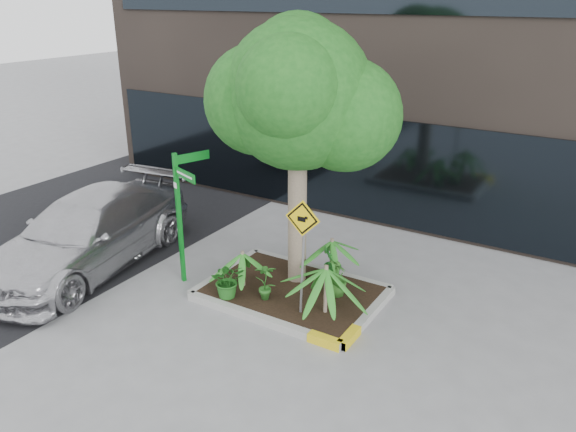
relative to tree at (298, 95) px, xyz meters
The scene contains 14 objects.
ground 3.84m from the tree, 94.05° to the right, with size 80.00×80.00×0.00m, color gray.
asphalt_road 7.59m from the tree, behind, with size 7.00×80.00×0.01m, color black.
planter 3.70m from the tree, 69.42° to the right, with size 3.35×2.36×0.15m.
tree is the anchor object (origin of this frame).
palm_front 3.08m from the tree, 38.06° to the right, with size 1.03×1.03×1.15m.
palm_left 3.13m from the tree, 132.58° to the right, with size 0.82×0.82×0.91m.
palm_back 2.94m from the tree, 40.68° to the left, with size 0.91×0.91×1.01m.
parked_car 5.38m from the tree, 159.97° to the right, with size 2.13×5.23×1.52m, color #B8B7BC.
shrub_a 3.59m from the tree, 119.20° to the right, with size 0.63×0.63×0.69m, color #1D5C1A.
shrub_b 3.40m from the tree, 10.93° to the right, with size 0.40×0.40×0.72m, color #28601C.
shrub_c 3.40m from the tree, 94.84° to the right, with size 0.39×0.39×0.74m, color #276A21.
shrub_d 3.30m from the tree, 18.88° to the left, with size 0.43×0.43×0.78m, color #1D6721.
street_sign_post 3.08m from the tree, 152.85° to the right, with size 0.74×0.96×2.67m.
cattle_sign 2.52m from the tree, 55.61° to the right, with size 0.65×0.18×2.10m.
Camera 1 is at (5.07, -7.82, 5.44)m, focal length 35.00 mm.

